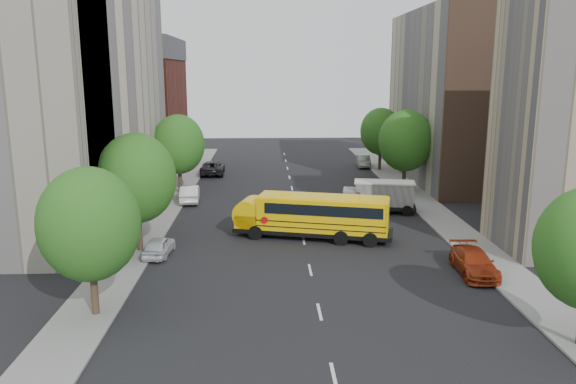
{
  "coord_description": "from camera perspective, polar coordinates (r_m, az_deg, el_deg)",
  "views": [
    {
      "loc": [
        -2.58,
        -39.96,
        11.77
      ],
      "look_at": [
        -0.95,
        2.0,
        2.66
      ],
      "focal_mm": 35.0,
      "sensor_mm": 36.0,
      "label": 1
    }
  ],
  "objects": [
    {
      "name": "safari_truck",
      "position": [
        48.02,
        9.21,
        -0.38
      ],
      "size": [
        6.51,
        3.31,
        2.66
      ],
      "rotation": [
        0.0,
        0.0,
        -0.18
      ],
      "color": "black",
      "rests_on": "ground"
    },
    {
      "name": "parked_car_1",
      "position": [
        51.97,
        -9.94,
        -0.16
      ],
      "size": [
        2.05,
        4.85,
        1.56
      ],
      "primitive_type": "imported",
      "rotation": [
        0.0,
        0.0,
        3.23
      ],
      "color": "silver",
      "rests_on": "ground"
    },
    {
      "name": "building_right_sidewall",
      "position": [
        53.18,
        20.78,
        8.47
      ],
      "size": [
        10.1,
        0.3,
        18.0
      ],
      "primitive_type": "cube",
      "color": "brown",
      "rests_on": "ground"
    },
    {
      "name": "building_left_near",
      "position": [
        38.8,
        -25.8,
        6.2
      ],
      "size": [
        10.0,
        7.0,
        17.0
      ],
      "primitive_type": "cube",
      "color": "tan",
      "rests_on": "ground"
    },
    {
      "name": "street_tree_5",
      "position": [
        67.71,
        9.4,
        6.09
      ],
      "size": [
        4.86,
        4.86,
        7.51
      ],
      "color": "#38281C",
      "rests_on": "ground"
    },
    {
      "name": "sidewalk_left",
      "position": [
        47.31,
        -13.04,
        -2.41
      ],
      "size": [
        3.0,
        80.0,
        0.12
      ],
      "primitive_type": "cube",
      "color": "slate",
      "rests_on": "ground"
    },
    {
      "name": "ground",
      "position": [
        41.74,
        1.41,
        -4.14
      ],
      "size": [
        120.0,
        120.0,
        0.0
      ],
      "primitive_type": "plane",
      "color": "black",
      "rests_on": "ground"
    },
    {
      "name": "parked_car_5",
      "position": [
        70.65,
        7.66,
        3.14
      ],
      "size": [
        1.81,
        4.49,
        1.45
      ],
      "primitive_type": "imported",
      "rotation": [
        0.0,
        0.0,
        -0.06
      ],
      "color": "gray",
      "rests_on": "ground"
    },
    {
      "name": "building_left_cream",
      "position": [
        48.51,
        -21.06,
        9.35
      ],
      "size": [
        10.0,
        26.0,
        20.0
      ],
      "primitive_type": "cube",
      "color": "beige",
      "rests_on": "ground"
    },
    {
      "name": "parked_car_0",
      "position": [
        37.44,
        -12.99,
        -5.38
      ],
      "size": [
        1.79,
        3.85,
        1.28
      ],
      "primitive_type": "imported",
      "rotation": [
        0.0,
        0.0,
        3.06
      ],
      "color": "silver",
      "rests_on": "ground"
    },
    {
      "name": "school_bus",
      "position": [
        39.98,
        2.38,
        -2.24
      ],
      "size": [
        11.55,
        5.31,
        3.19
      ],
      "rotation": [
        0.0,
        0.0,
        -0.25
      ],
      "color": "black",
      "rests_on": "ground"
    },
    {
      "name": "street_tree_1",
      "position": [
        37.56,
        -15.15,
        1.35
      ],
      "size": [
        5.12,
        5.12,
        7.9
      ],
      "color": "#38281C",
      "rests_on": "ground"
    },
    {
      "name": "parked_car_2",
      "position": [
        65.4,
        -7.66,
        2.47
      ],
      "size": [
        2.81,
        5.78,
        1.58
      ],
      "primitive_type": "imported",
      "rotation": [
        0.0,
        0.0,
        3.17
      ],
      "color": "black",
      "rests_on": "ground"
    },
    {
      "name": "building_left_redbrick",
      "position": [
        69.89,
        -15.1,
        7.5
      ],
      "size": [
        10.0,
        15.0,
        13.0
      ],
      "primitive_type": "cube",
      "color": "maroon",
      "rests_on": "ground"
    },
    {
      "name": "sidewalk_right",
      "position": [
        48.55,
        14.71,
        -2.13
      ],
      "size": [
        3.0,
        80.0,
        0.12
      ],
      "primitive_type": "cube",
      "color": "slate",
      "rests_on": "ground"
    },
    {
      "name": "street_tree_4",
      "position": [
        56.05,
        11.86,
        5.12
      ],
      "size": [
        5.25,
        5.25,
        8.1
      ],
      "color": "#38281C",
      "rests_on": "ground"
    },
    {
      "name": "lane_markings",
      "position": [
        51.39,
        0.71,
        -0.99
      ],
      "size": [
        0.15,
        64.0,
        0.01
      ],
      "primitive_type": "cube",
      "color": "silver",
      "rests_on": "ground"
    },
    {
      "name": "street_tree_2",
      "position": [
        55.05,
        -11.05,
        4.77
      ],
      "size": [
        4.99,
        4.99,
        7.71
      ],
      "color": "#38281C",
      "rests_on": "ground"
    },
    {
      "name": "street_tree_0",
      "position": [
        28.21,
        -19.54,
        -3.12
      ],
      "size": [
        4.8,
        4.8,
        7.41
      ],
      "color": "#38281C",
      "rests_on": "ground"
    },
    {
      "name": "building_right_far",
      "position": [
        63.46,
        16.92,
        9.22
      ],
      "size": [
        10.0,
        22.0,
        18.0
      ],
      "primitive_type": "cube",
      "color": "tan",
      "rests_on": "ground"
    },
    {
      "name": "parked_car_3",
      "position": [
        35.06,
        18.36,
        -6.8
      ],
      "size": [
        2.23,
        5.0,
        1.42
      ],
      "primitive_type": "imported",
      "rotation": [
        0.0,
        0.0,
        -0.05
      ],
      "color": "#972F13",
      "rests_on": "ground"
    }
  ]
}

